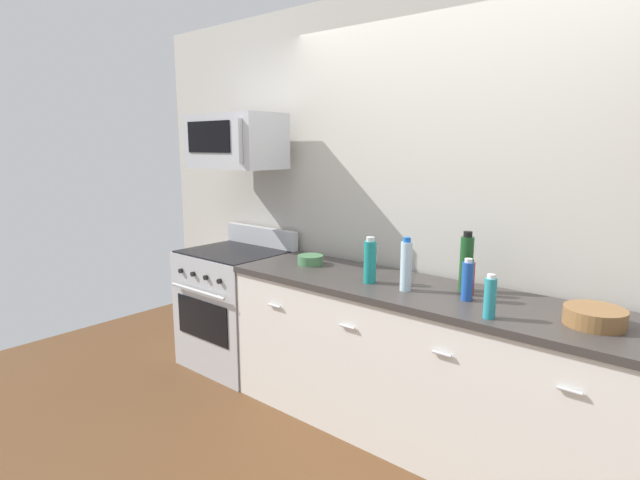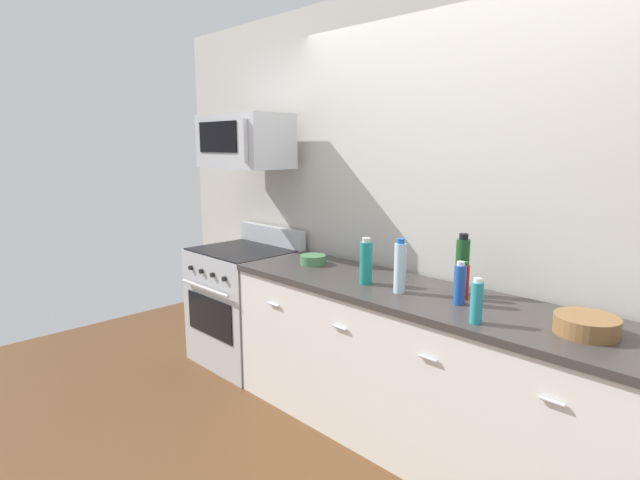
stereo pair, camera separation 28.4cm
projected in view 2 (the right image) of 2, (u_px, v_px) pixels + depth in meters
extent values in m
plane|color=brown|center=(412.00, 442.00, 2.94)|extent=(6.71, 6.71, 0.00)
cube|color=#B7B2A8|center=(459.00, 209.00, 2.98)|extent=(5.59, 0.10, 2.70)
cube|color=silver|center=(414.00, 373.00, 2.86)|extent=(2.47, 0.62, 0.88)
cube|color=#383330|center=(417.00, 296.00, 2.78)|extent=(2.50, 0.65, 0.04)
cube|color=black|center=(382.00, 455.00, 2.74)|extent=(2.47, 0.02, 0.10)
cylinder|color=silver|center=(273.00, 305.00, 3.19)|extent=(0.10, 0.02, 0.02)
cylinder|color=silver|center=(340.00, 328.00, 2.79)|extent=(0.10, 0.02, 0.02)
cylinder|color=silver|center=(428.00, 358.00, 2.39)|extent=(0.10, 0.02, 0.02)
cylinder|color=silver|center=(552.00, 402.00, 1.98)|extent=(0.10, 0.02, 0.02)
cube|color=#B7BABF|center=(244.00, 306.00, 3.99)|extent=(0.76, 0.64, 0.91)
cube|color=black|center=(209.00, 317.00, 3.77)|extent=(0.58, 0.01, 0.30)
cylinder|color=#B7BABF|center=(205.00, 288.00, 3.71)|extent=(0.61, 0.02, 0.02)
cube|color=#B7BABF|center=(271.00, 236.00, 4.09)|extent=(0.76, 0.06, 0.16)
cube|color=black|center=(243.00, 250.00, 3.91)|extent=(0.73, 0.61, 0.01)
cylinder|color=black|center=(191.00, 268.00, 3.86)|extent=(0.04, 0.02, 0.04)
cylinder|color=black|center=(201.00, 271.00, 3.75)|extent=(0.04, 0.02, 0.04)
cylinder|color=black|center=(212.00, 275.00, 3.65)|extent=(0.04, 0.02, 0.04)
cylinder|color=black|center=(224.00, 279.00, 3.54)|extent=(0.04, 0.02, 0.04)
cube|color=#B7BABF|center=(245.00, 142.00, 3.79)|extent=(0.74, 0.40, 0.40)
cube|color=black|center=(217.00, 137.00, 3.68)|extent=(0.48, 0.01, 0.22)
cube|color=#B7BABF|center=(245.00, 141.00, 3.43)|extent=(0.02, 0.04, 0.30)
cylinder|color=#1E4CA5|center=(460.00, 285.00, 2.55)|extent=(0.06, 0.06, 0.20)
cylinder|color=silver|center=(461.00, 263.00, 2.53)|extent=(0.04, 0.04, 0.02)
cylinder|color=silver|center=(400.00, 268.00, 2.74)|extent=(0.06, 0.06, 0.28)
cylinder|color=blue|center=(401.00, 241.00, 2.71)|extent=(0.04, 0.04, 0.03)
cylinder|color=#B21914|center=(464.00, 282.00, 2.64)|extent=(0.05, 0.05, 0.18)
cylinder|color=#19721E|center=(465.00, 263.00, 2.62)|extent=(0.04, 0.04, 0.02)
cylinder|color=teal|center=(477.00, 303.00, 2.27)|extent=(0.06, 0.06, 0.19)
cylinder|color=white|center=(478.00, 280.00, 2.25)|extent=(0.04, 0.04, 0.02)
cylinder|color=#19471E|center=(462.00, 267.00, 2.71)|extent=(0.07, 0.07, 0.31)
cylinder|color=black|center=(464.00, 237.00, 2.67)|extent=(0.05, 0.05, 0.03)
cylinder|color=#197F7A|center=(366.00, 263.00, 2.92)|extent=(0.07, 0.07, 0.25)
cylinder|color=beige|center=(366.00, 240.00, 2.89)|extent=(0.05, 0.05, 0.03)
cylinder|color=#477A4C|center=(313.00, 260.00, 3.42)|extent=(0.18, 0.18, 0.06)
torus|color=#477A4C|center=(313.00, 256.00, 3.42)|extent=(0.18, 0.18, 0.01)
cylinder|color=#477A4C|center=(313.00, 263.00, 3.43)|extent=(0.10, 0.10, 0.01)
cylinder|color=brown|center=(586.00, 325.00, 2.15)|extent=(0.27, 0.27, 0.08)
torus|color=brown|center=(587.00, 318.00, 2.15)|extent=(0.27, 0.27, 0.01)
cylinder|color=brown|center=(586.00, 333.00, 2.16)|extent=(0.15, 0.15, 0.01)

